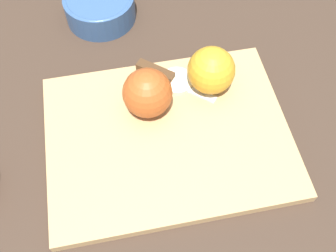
{
  "coord_description": "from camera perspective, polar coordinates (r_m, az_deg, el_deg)",
  "views": [
    {
      "loc": [
        -0.01,
        -0.29,
        0.52
      ],
      "look_at": [
        0.0,
        0.0,
        0.04
      ],
      "focal_mm": 42.0,
      "sensor_mm": 36.0,
      "label": 1
    }
  ],
  "objects": [
    {
      "name": "ground_plane",
      "position": [
        0.6,
        0.0,
        -1.83
      ],
      "size": [
        4.0,
        4.0,
        0.0
      ],
      "primitive_type": "plane",
      "color": "#38281E"
    },
    {
      "name": "cutting_board",
      "position": [
        0.59,
        0.0,
        -1.43
      ],
      "size": [
        0.4,
        0.33,
        0.02
      ],
      "color": "tan",
      "rests_on": "ground_plane"
    },
    {
      "name": "apple_half_left",
      "position": [
        0.58,
        -3.02,
        4.83
      ],
      "size": [
        0.07,
        0.07,
        0.07
      ],
      "rotation": [
        0.0,
        0.0,
        2.01
      ],
      "color": "#AD4C1E",
      "rests_on": "cutting_board"
    },
    {
      "name": "apple_half_right",
      "position": [
        0.61,
        6.3,
        8.04
      ],
      "size": [
        0.07,
        0.07,
        0.07
      ],
      "rotation": [
        0.0,
        0.0,
        1.03
      ],
      "color": "gold",
      "rests_on": "cutting_board"
    },
    {
      "name": "knife",
      "position": [
        0.64,
        -1.04,
        7.49
      ],
      "size": [
        0.13,
        0.08,
        0.02
      ],
      "rotation": [
        0.0,
        0.0,
        -0.54
      ],
      "color": "silver",
      "rests_on": "cutting_board"
    },
    {
      "name": "apple_slice",
      "position": [
        0.63,
        1.29,
        6.59
      ],
      "size": [
        0.05,
        0.05,
        0.01
      ],
      "color": "beige",
      "rests_on": "cutting_board"
    },
    {
      "name": "bowl",
      "position": [
        0.75,
        -9.88,
        16.79
      ],
      "size": [
        0.13,
        0.13,
        0.05
      ],
      "color": "#33517F",
      "rests_on": "ground_plane"
    }
  ]
}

